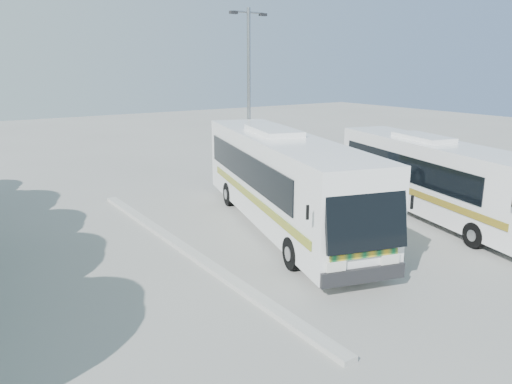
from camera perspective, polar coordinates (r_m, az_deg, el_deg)
ground at (r=16.92m, az=2.14°, el=-7.34°), size 100.00×100.00×0.00m
kerb_divider at (r=17.41m, az=-7.96°, el=-6.57°), size 0.40×16.00×0.15m
coach_main at (r=19.38m, az=3.04°, el=1.57°), size 5.97×13.11×3.58m
coach_adjacent at (r=22.03m, az=19.75°, el=1.67°), size 4.95×11.55×3.15m
lamppost at (r=25.28m, az=-0.83°, el=11.34°), size 2.17×0.37×8.88m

